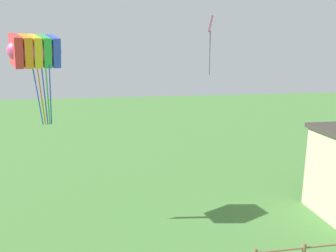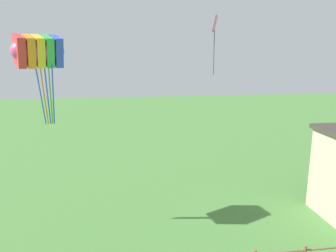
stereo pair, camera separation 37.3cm
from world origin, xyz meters
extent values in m
ellipsoid|color=#E54C8C|center=(-5.36, 11.75, 8.51)|extent=(2.70, 2.30, 1.47)
cube|color=red|center=(-6.07, 11.42, 8.51)|extent=(0.92, 1.50, 1.50)
cube|color=orange|center=(-5.72, 11.58, 8.51)|extent=(0.92, 1.50, 1.50)
cube|color=yellow|center=(-5.36, 11.75, 8.51)|extent=(0.92, 1.50, 1.50)
cube|color=green|center=(-5.01, 11.91, 8.51)|extent=(0.92, 1.50, 1.50)
cube|color=blue|center=(-4.66, 12.08, 8.51)|extent=(0.92, 1.50, 1.50)
cylinder|color=blue|center=(-5.36, 11.54, 6.57)|extent=(0.23, 0.42, 2.73)
cylinder|color=orange|center=(-5.22, 11.55, 6.57)|extent=(0.15, 0.44, 2.73)
cylinder|color=blue|center=(-5.07, 11.56, 6.57)|extent=(0.05, 0.44, 2.73)
cylinder|color=green|center=(-4.95, 11.58, 6.57)|extent=(0.15, 0.44, 2.73)
cylinder|color=blue|center=(-4.84, 11.62, 6.57)|extent=(0.23, 0.42, 2.73)
cube|color=pink|center=(3.81, 15.82, 10.12)|extent=(0.52, 0.74, 0.97)
cylinder|color=#4C4C51|center=(3.81, 15.82, 8.41)|extent=(0.05, 0.05, 2.62)
camera|label=1|loc=(-2.07, -3.72, 8.44)|focal=35.00mm
camera|label=2|loc=(-1.70, -3.77, 8.44)|focal=35.00mm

